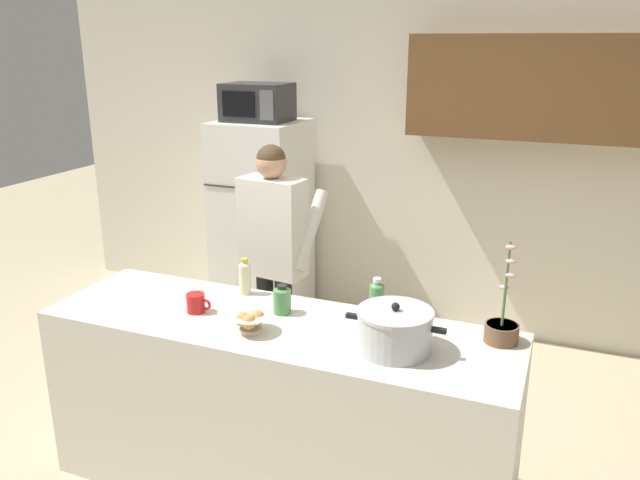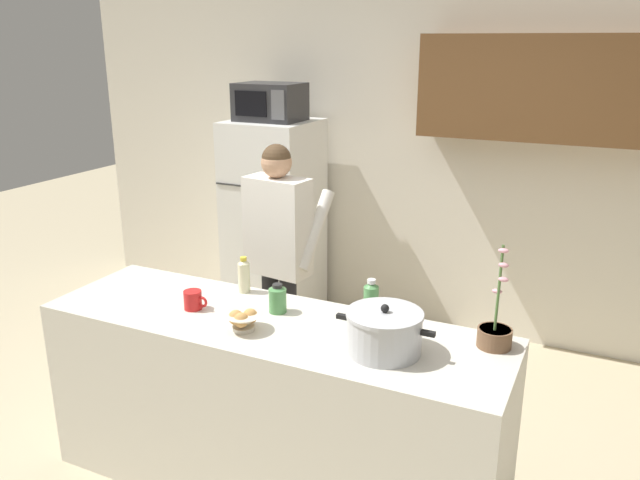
{
  "view_description": "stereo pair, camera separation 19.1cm",
  "coord_description": "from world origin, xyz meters",
  "px_view_note": "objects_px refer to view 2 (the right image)",
  "views": [
    {
      "loc": [
        1.23,
        -2.47,
        2.2
      ],
      "look_at": [
        0.0,
        0.55,
        1.17
      ],
      "focal_mm": 35.63,
      "sensor_mm": 36.0,
      "label": 1
    },
    {
      "loc": [
        1.4,
        -2.39,
        2.2
      ],
      "look_at": [
        0.0,
        0.55,
        1.17
      ],
      "focal_mm": 35.63,
      "sensor_mm": 36.0,
      "label": 2
    }
  ],
  "objects_px": {
    "refrigerator": "(274,222)",
    "person_near_pot": "(279,240)",
    "bread_bowl": "(243,320)",
    "cooking_pot": "(384,332)",
    "coffee_mug": "(193,300)",
    "bottle_near_edge": "(244,275)",
    "bottle_far_corner": "(278,298)",
    "potted_orchid": "(495,333)",
    "bottle_mid_counter": "(371,301)",
    "microwave": "(270,102)"
  },
  "relations": [
    {
      "from": "refrigerator",
      "to": "person_near_pot",
      "type": "height_order",
      "value": "refrigerator"
    },
    {
      "from": "bread_bowl",
      "to": "person_near_pot",
      "type": "bearing_deg",
      "value": 110.72
    },
    {
      "from": "cooking_pot",
      "to": "coffee_mug",
      "type": "distance_m",
      "value": 1.01
    },
    {
      "from": "cooking_pot",
      "to": "bread_bowl",
      "type": "relative_size",
      "value": 2.36
    },
    {
      "from": "bread_bowl",
      "to": "bottle_near_edge",
      "type": "bearing_deg",
      "value": 121.34
    },
    {
      "from": "cooking_pot",
      "to": "bottle_far_corner",
      "type": "distance_m",
      "value": 0.64
    },
    {
      "from": "potted_orchid",
      "to": "refrigerator",
      "type": "bearing_deg",
      "value": 140.92
    },
    {
      "from": "refrigerator",
      "to": "bottle_mid_counter",
      "type": "xyz_separation_m",
      "value": [
        1.45,
        -1.63,
        0.22
      ]
    },
    {
      "from": "bottle_far_corner",
      "to": "potted_orchid",
      "type": "distance_m",
      "value": 1.04
    },
    {
      "from": "refrigerator",
      "to": "cooking_pot",
      "type": "distance_m",
      "value": 2.51
    },
    {
      "from": "person_near_pot",
      "to": "potted_orchid",
      "type": "bearing_deg",
      "value": -26.44
    },
    {
      "from": "cooking_pot",
      "to": "bottle_near_edge",
      "type": "distance_m",
      "value": 0.96
    },
    {
      "from": "cooking_pot",
      "to": "coffee_mug",
      "type": "xyz_separation_m",
      "value": [
        -1.01,
        0.02,
        -0.05
      ]
    },
    {
      "from": "microwave",
      "to": "bottle_near_edge",
      "type": "bearing_deg",
      "value": -65.4
    },
    {
      "from": "bottle_near_edge",
      "to": "coffee_mug",
      "type": "bearing_deg",
      "value": -109.79
    },
    {
      "from": "bread_bowl",
      "to": "cooking_pot",
      "type": "bearing_deg",
      "value": 6.91
    },
    {
      "from": "coffee_mug",
      "to": "bottle_far_corner",
      "type": "relative_size",
      "value": 0.89
    },
    {
      "from": "refrigerator",
      "to": "bottle_far_corner",
      "type": "bearing_deg",
      "value": -60.0
    },
    {
      "from": "bread_bowl",
      "to": "bottle_far_corner",
      "type": "distance_m",
      "value": 0.25
    },
    {
      "from": "coffee_mug",
      "to": "bread_bowl",
      "type": "distance_m",
      "value": 0.37
    },
    {
      "from": "bottle_near_edge",
      "to": "cooking_pot",
      "type": "bearing_deg",
      "value": -19.66
    },
    {
      "from": "refrigerator",
      "to": "person_near_pot",
      "type": "xyz_separation_m",
      "value": [
        0.56,
        -0.92,
        0.19
      ]
    },
    {
      "from": "coffee_mug",
      "to": "bottle_mid_counter",
      "type": "bearing_deg",
      "value": 16.59
    },
    {
      "from": "person_near_pot",
      "to": "coffee_mug",
      "type": "distance_m",
      "value": 0.97
    },
    {
      "from": "microwave",
      "to": "bread_bowl",
      "type": "distance_m",
      "value": 2.32
    },
    {
      "from": "refrigerator",
      "to": "bottle_near_edge",
      "type": "height_order",
      "value": "refrigerator"
    },
    {
      "from": "bread_bowl",
      "to": "bottle_near_edge",
      "type": "height_order",
      "value": "bottle_near_edge"
    },
    {
      "from": "bottle_near_edge",
      "to": "bottle_mid_counter",
      "type": "xyz_separation_m",
      "value": [
        0.74,
        -0.05,
        0.01
      ]
    },
    {
      "from": "bread_bowl",
      "to": "potted_orchid",
      "type": "xyz_separation_m",
      "value": [
        1.08,
        0.33,
        0.01
      ]
    },
    {
      "from": "coffee_mug",
      "to": "bottle_near_edge",
      "type": "distance_m",
      "value": 0.32
    },
    {
      "from": "bread_bowl",
      "to": "potted_orchid",
      "type": "relative_size",
      "value": 0.4
    },
    {
      "from": "microwave",
      "to": "bottle_far_corner",
      "type": "relative_size",
      "value": 3.27
    },
    {
      "from": "bottle_near_edge",
      "to": "potted_orchid",
      "type": "xyz_separation_m",
      "value": [
        1.32,
        -0.07,
        -0.03
      ]
    },
    {
      "from": "cooking_pot",
      "to": "bottle_near_edge",
      "type": "xyz_separation_m",
      "value": [
        -0.9,
        0.32,
        0.0
      ]
    },
    {
      "from": "person_near_pot",
      "to": "cooking_pot",
      "type": "distance_m",
      "value": 1.45
    },
    {
      "from": "refrigerator",
      "to": "coffee_mug",
      "type": "xyz_separation_m",
      "value": [
        0.61,
        -1.88,
        0.16
      ]
    },
    {
      "from": "bread_bowl",
      "to": "bottle_mid_counter",
      "type": "xyz_separation_m",
      "value": [
        0.49,
        0.35,
        0.05
      ]
    },
    {
      "from": "bottle_mid_counter",
      "to": "bottle_far_corner",
      "type": "bearing_deg",
      "value": -167.11
    },
    {
      "from": "person_near_pot",
      "to": "bread_bowl",
      "type": "distance_m",
      "value": 1.14
    },
    {
      "from": "coffee_mug",
      "to": "bread_bowl",
      "type": "bearing_deg",
      "value": -15.94
    },
    {
      "from": "coffee_mug",
      "to": "bread_bowl",
      "type": "height_order",
      "value": "bread_bowl"
    },
    {
      "from": "bottle_mid_counter",
      "to": "coffee_mug",
      "type": "bearing_deg",
      "value": -163.41
    },
    {
      "from": "coffee_mug",
      "to": "potted_orchid",
      "type": "height_order",
      "value": "potted_orchid"
    },
    {
      "from": "microwave",
      "to": "cooking_pot",
      "type": "distance_m",
      "value": 2.59
    },
    {
      "from": "bottle_near_edge",
      "to": "bottle_far_corner",
      "type": "height_order",
      "value": "bottle_near_edge"
    },
    {
      "from": "bread_bowl",
      "to": "bottle_mid_counter",
      "type": "distance_m",
      "value": 0.61
    },
    {
      "from": "microwave",
      "to": "bread_bowl",
      "type": "height_order",
      "value": "microwave"
    },
    {
      "from": "bottle_far_corner",
      "to": "person_near_pot",
      "type": "bearing_deg",
      "value": 118.62
    },
    {
      "from": "person_near_pot",
      "to": "cooking_pot",
      "type": "height_order",
      "value": "person_near_pot"
    },
    {
      "from": "bottle_far_corner",
      "to": "potted_orchid",
      "type": "xyz_separation_m",
      "value": [
        1.03,
        0.08,
        -0.01
      ]
    }
  ]
}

